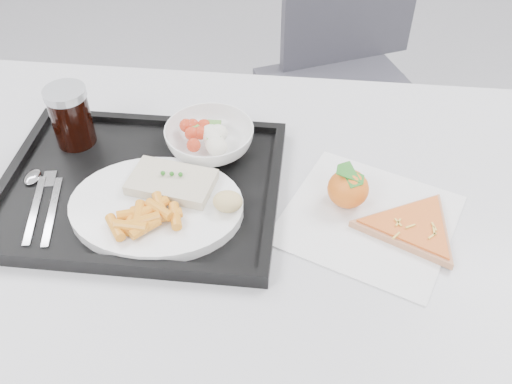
% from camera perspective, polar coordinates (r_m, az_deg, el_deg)
% --- Properties ---
extents(table, '(1.20, 0.80, 0.75)m').
position_cam_1_polar(table, '(0.96, -1.13, -4.74)').
color(table, silver).
rests_on(table, ground).
extents(chair, '(0.56, 0.57, 0.93)m').
position_cam_1_polar(chair, '(1.72, 9.10, 13.11)').
color(chair, '#35353D').
rests_on(chair, ground).
extents(tray, '(0.45, 0.35, 0.03)m').
position_cam_1_polar(tray, '(0.95, -11.42, 0.43)').
color(tray, black).
rests_on(tray, table).
extents(dinner_plate, '(0.27, 0.27, 0.02)m').
position_cam_1_polar(dinner_plate, '(0.89, -9.92, -1.45)').
color(dinner_plate, white).
rests_on(dinner_plate, tray).
extents(fish_fillet, '(0.14, 0.10, 0.03)m').
position_cam_1_polar(fish_fillet, '(0.90, -8.42, 1.00)').
color(fish_fillet, beige).
rests_on(fish_fillet, dinner_plate).
extents(bread_roll, '(0.05, 0.04, 0.03)m').
position_cam_1_polar(bread_roll, '(0.85, -2.84, -0.95)').
color(bread_roll, tan).
rests_on(bread_roll, dinner_plate).
extents(salad_bowl, '(0.15, 0.15, 0.05)m').
position_cam_1_polar(salad_bowl, '(0.98, -4.65, 5.28)').
color(salad_bowl, white).
rests_on(salad_bowl, tray).
extents(cola_glass, '(0.07, 0.07, 0.11)m').
position_cam_1_polar(cola_glass, '(1.03, -18.05, 7.30)').
color(cola_glass, black).
rests_on(cola_glass, tray).
extents(cutlery, '(0.10, 0.17, 0.01)m').
position_cam_1_polar(cutlery, '(0.97, -20.75, -0.38)').
color(cutlery, silver).
rests_on(cutlery, tray).
extents(napkin, '(0.32, 0.32, 0.00)m').
position_cam_1_polar(napkin, '(0.91, 11.18, -2.69)').
color(napkin, silver).
rests_on(napkin, table).
extents(tangerine, '(0.07, 0.07, 0.07)m').
position_cam_1_polar(tangerine, '(0.90, 9.20, 0.35)').
color(tangerine, orange).
rests_on(tangerine, napkin).
extents(pizza_slice, '(0.20, 0.20, 0.02)m').
position_cam_1_polar(pizza_slice, '(0.90, 15.44, -3.42)').
color(pizza_slice, tan).
rests_on(pizza_slice, napkin).
extents(carrot_pile, '(0.12, 0.10, 0.02)m').
position_cam_1_polar(carrot_pile, '(0.85, -10.93, -2.47)').
color(carrot_pile, orange).
rests_on(carrot_pile, dinner_plate).
extents(salad_contents, '(0.09, 0.08, 0.03)m').
position_cam_1_polar(salad_contents, '(0.97, -4.80, 5.57)').
color(salad_contents, red).
rests_on(salad_contents, salad_bowl).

